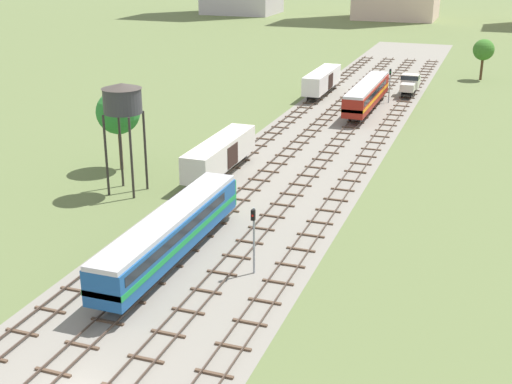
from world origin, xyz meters
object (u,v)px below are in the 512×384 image
freight_boxcar_far_left_near (220,153)px  diesel_railcar_centre_left_mid (367,93)px  signal_post_nearest (390,81)px  diesel_railcar_left_nearest (170,232)px  water_tower (122,100)px  signal_post_near (254,232)px  freight_boxcar_far_left_midfar (322,80)px  shunter_loco_centre_far (410,82)px

freight_boxcar_far_left_near → diesel_railcar_centre_left_mid: size_ratio=0.68×
freight_boxcar_far_left_near → signal_post_nearest: signal_post_nearest is taller
diesel_railcar_left_nearest → signal_post_nearest: size_ratio=3.90×
water_tower → diesel_railcar_left_nearest: bearing=-49.3°
signal_post_near → diesel_railcar_left_nearest: bearing=-176.7°
freight_boxcar_far_left_near → water_tower: bearing=-130.8°
freight_boxcar_far_left_near → freight_boxcar_far_left_midfar: 42.52m
freight_boxcar_far_left_near → freight_boxcar_far_left_midfar: same height
shunter_loco_centre_far → water_tower: size_ratio=0.78×
diesel_railcar_centre_left_mid → freight_boxcar_far_left_midfar: 12.21m
diesel_railcar_left_nearest → freight_boxcar_far_left_near: diesel_railcar_left_nearest is taller
freight_boxcar_far_left_near → signal_post_near: 23.13m
diesel_railcar_left_nearest → freight_boxcar_far_left_near: 21.15m
diesel_railcar_left_nearest → signal_post_near: (6.64, 0.38, 0.76)m
water_tower → diesel_railcar_centre_left_mid: bearing=69.6°
signal_post_near → diesel_railcar_centre_left_mid: bearing=92.3°
freight_boxcar_far_left_near → signal_post_near: size_ratio=2.66×
water_tower → signal_post_nearest: (17.75, 48.19, -5.88)m
water_tower → freight_boxcar_far_left_midfar: bearing=82.4°
diesel_railcar_left_nearest → signal_post_near: signal_post_near is taller
water_tower → signal_post_nearest: 51.69m
shunter_loco_centre_far → water_tower: (-19.96, -55.14, 7.22)m
signal_post_nearest → diesel_railcar_left_nearest: bearing=-96.2°
diesel_railcar_centre_left_mid → signal_post_nearest: size_ratio=3.90×
freight_boxcar_far_left_near → water_tower: size_ratio=1.29×
shunter_loco_centre_far → diesel_railcar_centre_left_mid: bearing=-108.4°
diesel_railcar_centre_left_mid → freight_boxcar_far_left_midfar: diesel_railcar_centre_left_mid is taller
diesel_railcar_centre_left_mid → freight_boxcar_far_left_midfar: (-8.85, 8.42, -0.15)m
shunter_loco_centre_far → signal_post_nearest: size_ratio=1.61×
diesel_railcar_centre_left_mid → water_tower: 45.12m
diesel_railcar_centre_left_mid → signal_post_nearest: signal_post_nearest is taller
freight_boxcar_far_left_near → shunter_loco_centre_far: freight_boxcar_far_left_near is taller
water_tower → signal_post_near: size_ratio=2.06×
signal_post_near → shunter_loco_centre_far: bearing=88.1°
signal_post_nearest → shunter_loco_centre_far: bearing=72.3°
diesel_railcar_centre_left_mid → water_tower: (-15.54, -41.84, 6.63)m
freight_boxcar_far_left_near → diesel_railcar_centre_left_mid: 35.23m
freight_boxcar_far_left_near → signal_post_near: (11.06, -20.30, 0.91)m
shunter_loco_centre_far → signal_post_near: 67.75m
freight_boxcar_far_left_near → signal_post_nearest: size_ratio=2.66×
diesel_railcar_left_nearest → shunter_loco_centre_far: diesel_railcar_left_nearest is taller
signal_post_nearest → signal_post_near: (0.00, -60.75, 0.01)m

